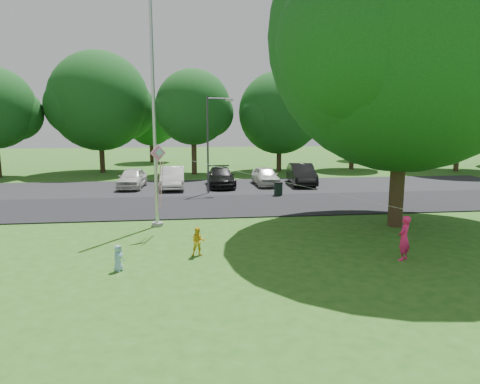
{
  "coord_description": "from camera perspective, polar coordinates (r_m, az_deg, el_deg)",
  "views": [
    {
      "loc": [
        -2.13,
        -13.49,
        4.58
      ],
      "look_at": [
        0.02,
        4.0,
        1.6
      ],
      "focal_mm": 32.0,
      "sensor_mm": 36.0,
      "label": 1
    }
  ],
  "objects": [
    {
      "name": "horizon_trees",
      "position": [
        47.77,
        0.46,
        9.26
      ],
      "size": [
        77.46,
        7.2,
        7.02
      ],
      "color": "#332316",
      "rests_on": "ground"
    },
    {
      "name": "big_tree",
      "position": [
        19.56,
        21.17,
        18.21
      ],
      "size": [
        11.88,
        11.32,
        13.72
      ],
      "rotation": [
        0.0,
        0.0,
        0.04
      ],
      "color": "#332316",
      "rests_on": "ground"
    },
    {
      "name": "trash_can",
      "position": [
        25.99,
        5.13,
        0.38
      ],
      "size": [
        0.54,
        0.54,
        0.86
      ],
      "rotation": [
        0.0,
        0.0,
        -0.3
      ],
      "color": "black",
      "rests_on": "ground"
    },
    {
      "name": "kite",
      "position": [
        16.93,
        -10.09,
        3.6
      ],
      "size": [
        8.44,
        4.41,
        2.82
      ],
      "rotation": [
        0.0,
        0.0,
        0.55
      ],
      "color": "pink",
      "rests_on": "ground"
    },
    {
      "name": "woman",
      "position": [
        15.09,
        21.03,
        -5.75
      ],
      "size": [
        0.65,
        0.63,
        1.5
      ],
      "primitive_type": "imported",
      "rotation": [
        0.0,
        0.0,
        3.83
      ],
      "color": "#F92167",
      "rests_on": "ground"
    },
    {
      "name": "child_blue",
      "position": [
        13.73,
        -15.92,
        -8.46
      ],
      "size": [
        0.43,
        0.48,
        0.82
      ],
      "primitive_type": "imported",
      "rotation": [
        0.0,
        0.0,
        1.05
      ],
      "color": "#8ABAD4",
      "rests_on": "ground"
    },
    {
      "name": "street_lamp",
      "position": [
        26.54,
        -3.83,
        7.48
      ],
      "size": [
        1.67,
        0.51,
        6.01
      ],
      "rotation": [
        0.0,
        0.0,
        0.21
      ],
      "color": "#3F3F44",
      "rests_on": "ground"
    },
    {
      "name": "park_road",
      "position": [
        23.04,
        -1.56,
        -1.79
      ],
      "size": [
        60.0,
        6.0,
        0.06
      ],
      "primitive_type": "cube",
      "color": "black",
      "rests_on": "ground"
    },
    {
      "name": "parking_strip",
      "position": [
        29.42,
        -2.76,
        0.69
      ],
      "size": [
        42.0,
        7.0,
        0.06
      ],
      "primitive_type": "cube",
      "color": "black",
      "rests_on": "ground"
    },
    {
      "name": "tree_row",
      "position": [
        37.92,
        -1.39,
        11.3
      ],
      "size": [
        64.35,
        11.94,
        10.88
      ],
      "color": "#332316",
      "rests_on": "ground"
    },
    {
      "name": "parked_cars",
      "position": [
        29.37,
        -2.42,
        2.08
      ],
      "size": [
        13.59,
        4.91,
        1.48
      ],
      "color": "silver",
      "rests_on": "ground"
    },
    {
      "name": "ground",
      "position": [
        14.4,
        1.9,
        -8.95
      ],
      "size": [
        120.0,
        120.0,
        0.0
      ],
      "primitive_type": "plane",
      "color": "#265A17",
      "rests_on": "ground"
    },
    {
      "name": "child_yellow",
      "position": [
        14.64,
        -5.59,
        -6.61
      ],
      "size": [
        0.51,
        0.4,
        1.01
      ],
      "primitive_type": "imported",
      "rotation": [
        0.0,
        0.0,
        0.04
      ],
      "color": "yellow",
      "rests_on": "ground"
    },
    {
      "name": "flagpole",
      "position": [
        18.54,
        -11.35,
        8.14
      ],
      "size": [
        0.5,
        0.5,
        10.0
      ],
      "color": "#B7BABF",
      "rests_on": "ground"
    }
  ]
}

